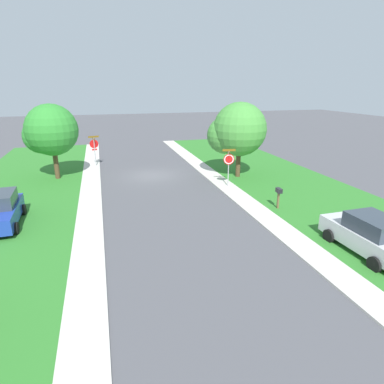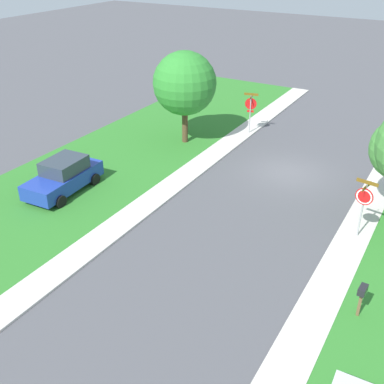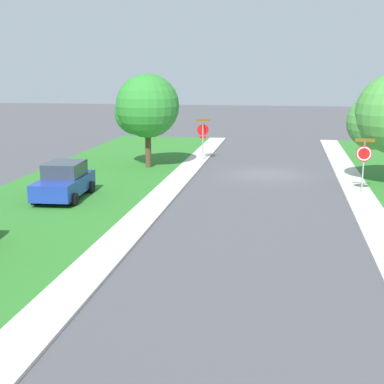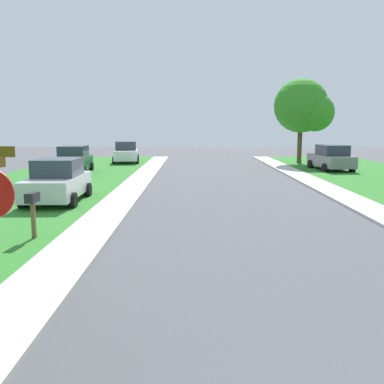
{
  "view_description": "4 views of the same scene",
  "coord_description": "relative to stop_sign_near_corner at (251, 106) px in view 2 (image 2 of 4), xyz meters",
  "views": [
    {
      "loc": [
        3.77,
        25.67,
        7.04
      ],
      "look_at": [
        -0.87,
        9.14,
        1.4
      ],
      "focal_mm": 30.67,
      "sensor_mm": 36.0,
      "label": 1
    },
    {
      "loc": [
        -7.27,
        23.04,
        11.49
      ],
      "look_at": [
        2.16,
        6.87,
        1.4
      ],
      "focal_mm": 44.17,
      "sensor_mm": 36.0,
      "label": 2
    },
    {
      "loc": [
        -1.01,
        32.18,
        6.1
      ],
      "look_at": [
        2.43,
        11.47,
        1.4
      ],
      "focal_mm": 52.26,
      "sensor_mm": 36.0,
      "label": 3
    },
    {
      "loc": [
        -1.78,
        -1.97,
        3.08
      ],
      "look_at": [
        -1.73,
        9.1,
        1.4
      ],
      "focal_mm": 41.53,
      "sensor_mm": 36.0,
      "label": 4
    }
  ],
  "objects": [
    {
      "name": "sidewalk_west",
      "position": [
        -9.02,
        16.37,
        -1.83
      ],
      "size": [
        1.4,
        56.0,
        0.1
      ],
      "primitive_type": "cube",
      "color": "beige",
      "rests_on": "ground"
    },
    {
      "name": "stop_sign_far_corner",
      "position": [
        -9.15,
        9.01,
        0.01
      ],
      "size": [
        0.91,
        0.91,
        2.77
      ],
      "color": "#9E9EA3",
      "rests_on": "ground"
    },
    {
      "name": "tree_sidewalk_far",
      "position": [
        3.09,
        3.35,
        1.81
      ],
      "size": [
        4.13,
        3.84,
        5.74
      ],
      "color": "#4C3823",
      "rests_on": "ground"
    },
    {
      "name": "sidewalk_east",
      "position": [
        0.38,
        16.37,
        -1.83
      ],
      "size": [
        1.4,
        56.0,
        0.1
      ],
      "primitive_type": "cube",
      "color": "beige",
      "rests_on": "ground"
    },
    {
      "name": "stop_sign_near_corner",
      "position": [
        0.0,
        0.0,
        0.0
      ],
      "size": [
        0.9,
        0.9,
        2.77
      ],
      "color": "#9E9EA3",
      "rests_on": "ground"
    },
    {
      "name": "car_blue_behind_trees",
      "position": [
        4.79,
        12.22,
        -1.0
      ],
      "size": [
        2.22,
        4.39,
        1.76
      ],
      "color": "#1E389E",
      "rests_on": "ground"
    },
    {
      "name": "mailbox",
      "position": [
        -10.33,
        13.96,
        -0.87
      ],
      "size": [
        0.27,
        0.5,
        1.31
      ],
      "color": "brown",
      "rests_on": "ground"
    },
    {
      "name": "ground_plane",
      "position": [
        -4.32,
        4.37,
        -1.88
      ],
      "size": [
        120.0,
        120.0,
        0.0
      ],
      "primitive_type": "plane",
      "color": "#4C4C51"
    }
  ]
}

